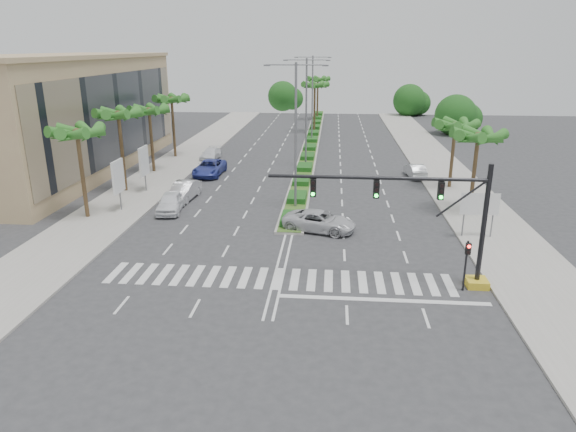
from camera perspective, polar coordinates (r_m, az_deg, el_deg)
name	(u,v)px	position (r m, az deg, el deg)	size (l,w,h in m)	color
ground	(278,279)	(30.78, -1.11, -6.99)	(160.00, 160.00, 0.00)	#333335
footpath_right	(461,193)	(50.90, 18.69, 2.44)	(6.00, 120.00, 0.15)	gray
footpath_left	(147,186)	(52.67, -15.43, 3.26)	(6.00, 120.00, 0.15)	gray
median	(311,143)	(73.89, 2.61, 8.11)	(2.20, 75.00, 0.20)	gray
median_grass	(311,142)	(73.87, 2.61, 8.20)	(1.80, 75.00, 0.04)	#35551D
building	(64,116)	(61.42, -23.62, 10.12)	(12.00, 36.00, 12.00)	tan
signal_gantry	(442,229)	(29.97, 16.77, -1.36)	(12.60, 1.20, 7.20)	gold
pedestrian_signal	(467,258)	(30.15, 19.25, -4.38)	(0.28, 0.36, 3.00)	black
direction_sign	(480,206)	(38.67, 20.52, 1.06)	(2.70, 0.11, 3.40)	slate
billboard_near	(118,177)	(44.54, -18.36, 4.14)	(0.18, 2.10, 4.35)	slate
billboard_far	(144,161)	(49.96, -15.72, 5.85)	(0.18, 2.10, 4.35)	slate
palm_left_near	(77,135)	(42.91, -22.37, 8.29)	(4.57, 4.68, 7.55)	brown
palm_left_mid	(119,117)	(50.03, -18.31, 10.43)	(4.57, 4.68, 7.95)	brown
palm_left_far	(149,113)	(57.49, -15.17, 11.04)	(4.57, 4.68, 7.35)	brown
palm_left_end	(172,101)	(64.98, -12.80, 12.33)	(4.57, 4.68, 7.75)	brown
palm_right_near	(478,139)	(43.77, 20.35, 8.05)	(4.57, 4.68, 7.05)	brown
palm_right_far	(455,127)	(51.49, 18.09, 9.34)	(4.57, 4.68, 6.75)	brown
palm_median_a	(315,87)	(82.94, 3.00, 14.14)	(4.57, 4.68, 8.05)	brown
palm_median_b	(318,81)	(97.89, 3.34, 14.77)	(4.57, 4.68, 8.05)	brown
streetlight_near	(296,129)	(42.25, 0.87, 9.67)	(5.10, 0.25, 12.00)	slate
streetlight_mid	(306,107)	(58.09, 2.04, 12.02)	(5.10, 0.25, 12.00)	slate
streetlight_far	(312,94)	(74.00, 2.72, 13.37)	(5.10, 0.25, 12.00)	slate
car_parked_a	(171,202)	(43.88, -12.92, 1.49)	(1.89, 4.71, 1.60)	white
car_parked_b	(184,191)	(47.07, -11.50, 2.75)	(1.74, 4.98, 1.64)	silver
car_parked_c	(210,168)	(55.80, -8.71, 5.32)	(2.70, 5.85, 1.63)	#333F9C
car_parked_d	(211,154)	(63.85, -8.58, 6.82)	(1.87, 4.60, 1.33)	white
car_crossing	(320,221)	(38.37, 3.53, -0.57)	(2.51, 5.43, 1.51)	silver
car_right	(415,170)	(55.97, 13.95, 4.93)	(1.52, 4.36, 1.44)	silver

